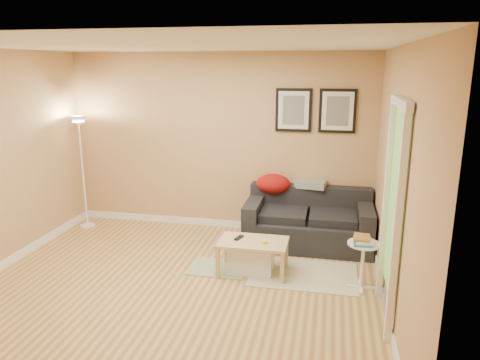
{
  "coord_description": "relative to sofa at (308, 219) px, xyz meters",
  "views": [
    {
      "loc": [
        1.62,
        -4.33,
        2.41
      ],
      "look_at": [
        0.55,
        0.85,
        1.05
      ],
      "focal_mm": 33.58,
      "sensor_mm": 36.0,
      "label": 1
    }
  ],
  "objects": [
    {
      "name": "floor",
      "position": [
        -1.36,
        -1.53,
        -0.38
      ],
      "size": [
        4.5,
        4.5,
        0.0
      ],
      "primitive_type": "plane",
      "color": "tan",
      "rests_on": "ground"
    },
    {
      "name": "red_throw",
      "position": [
        -0.52,
        0.27,
        0.4
      ],
      "size": [
        0.48,
        0.36,
        0.28
      ],
      "primitive_type": null,
      "color": "maroon",
      "rests_on": "sofa"
    },
    {
      "name": "baseboard_back",
      "position": [
        -1.36,
        0.46,
        -0.33
      ],
      "size": [
        4.5,
        0.02,
        0.1
      ],
      "primitive_type": "cube",
      "color": "white",
      "rests_on": "ground"
    },
    {
      "name": "baseboard_left",
      "position": [
        -3.6,
        -1.53,
        -0.33
      ],
      "size": [
        0.02,
        4.0,
        0.1
      ],
      "primitive_type": "cube",
      "color": "white",
      "rests_on": "ground"
    },
    {
      "name": "remote_control",
      "position": [
        -0.77,
        -0.97,
        0.04
      ],
      "size": [
        0.1,
        0.17,
        0.02
      ],
      "primitive_type": "cube",
      "rotation": [
        0.0,
        0.0,
        -0.31
      ],
      "color": "black",
      "rests_on": "coffee_table"
    },
    {
      "name": "tape_roll",
      "position": [
        -0.45,
        -1.05,
        0.04
      ],
      "size": [
        0.07,
        0.07,
        0.03
      ],
      "primitive_type": "cylinder",
      "color": "yellow",
      "rests_on": "coffee_table"
    },
    {
      "name": "doorway",
      "position": [
        0.84,
        -1.68,
        0.65
      ],
      "size": [
        0.12,
        1.01,
        2.13
      ],
      "primitive_type": null,
      "color": "white",
      "rests_on": "ground"
    },
    {
      "name": "side_table",
      "position": [
        0.66,
        -1.15,
        -0.11
      ],
      "size": [
        0.35,
        0.35,
        0.54
      ],
      "primitive_type": null,
      "color": "white",
      "rests_on": "ground"
    },
    {
      "name": "coffee_table",
      "position": [
        -0.59,
        -1.01,
        -0.17
      ],
      "size": [
        0.86,
        0.58,
        0.4
      ],
      "primitive_type": null,
      "rotation": [
        0.0,
        0.0,
        -0.11
      ],
      "color": "tan",
      "rests_on": "ground"
    },
    {
      "name": "green_runner",
      "position": [
        -1.02,
        -0.99,
        -0.37
      ],
      "size": [
        0.7,
        0.5,
        0.01
      ],
      "primitive_type": "cube",
      "color": "#668C4C",
      "rests_on": "ground"
    },
    {
      "name": "sofa",
      "position": [
        0.0,
        0.0,
        0.0
      ],
      "size": [
        1.7,
        0.9,
        0.75
      ],
      "primitive_type": null,
      "color": "black",
      "rests_on": "ground"
    },
    {
      "name": "book_stack",
      "position": [
        0.64,
        -1.16,
        0.2
      ],
      "size": [
        0.26,
        0.3,
        0.08
      ],
      "primitive_type": null,
      "rotation": [
        0.0,
        0.0,
        -0.34
      ],
      "color": "#3964AB",
      "rests_on": "side_table"
    },
    {
      "name": "wall_back",
      "position": [
        -1.36,
        0.47,
        0.92
      ],
      "size": [
        4.5,
        0.0,
        4.5
      ],
      "primitive_type": "plane",
      "rotation": [
        1.57,
        0.0,
        0.0
      ],
      "color": "tan",
      "rests_on": "ground"
    },
    {
      "name": "area_rug",
      "position": [
        0.01,
        -0.95,
        -0.37
      ],
      "size": [
        1.25,
        0.85,
        0.01
      ],
      "primitive_type": "cube",
      "color": "beige",
      "rests_on": "ground"
    },
    {
      "name": "plaid_throw",
      "position": [
        -0.0,
        0.33,
        0.41
      ],
      "size": [
        0.45,
        0.32,
        0.1
      ],
      "primitive_type": null,
      "rotation": [
        0.0,
        0.0,
        -0.14
      ],
      "color": "tan",
      "rests_on": "sofa"
    },
    {
      "name": "ceiling",
      "position": [
        -1.36,
        -1.53,
        2.23
      ],
      "size": [
        4.5,
        4.5,
        0.0
      ],
      "primitive_type": "plane",
      "rotation": [
        3.14,
        0.0,
        0.0
      ],
      "color": "white",
      "rests_on": "wall_back"
    },
    {
      "name": "baseboard_right",
      "position": [
        0.88,
        -1.53,
        -0.33
      ],
      "size": [
        0.02,
        4.0,
        0.1
      ],
      "primitive_type": "cube",
      "color": "white",
      "rests_on": "ground"
    },
    {
      "name": "framed_print_left",
      "position": [
        -0.28,
        0.45,
        1.43
      ],
      "size": [
        0.5,
        0.04,
        0.6
      ],
      "primitive_type": null,
      "color": "black",
      "rests_on": "wall_back"
    },
    {
      "name": "framed_print_right",
      "position": [
        0.32,
        0.45,
        1.43
      ],
      "size": [
        0.5,
        0.04,
        0.6
      ],
      "primitive_type": null,
      "color": "black",
      "rests_on": "wall_back"
    },
    {
      "name": "storage_bin",
      "position": [
        -0.61,
        -0.97,
        -0.21
      ],
      "size": [
        0.54,
        0.39,
        0.33
      ],
      "primitive_type": null,
      "color": "white",
      "rests_on": "ground"
    },
    {
      "name": "wall_front",
      "position": [
        -1.36,
        -3.53,
        0.92
      ],
      "size": [
        4.5,
        0.0,
        4.5
      ],
      "primitive_type": "plane",
      "rotation": [
        -1.57,
        0.0,
        0.0
      ],
      "color": "tan",
      "rests_on": "ground"
    },
    {
      "name": "wall_right",
      "position": [
        0.89,
        -1.53,
        0.92
      ],
      "size": [
        0.0,
        4.0,
        4.0
      ],
      "primitive_type": "plane",
      "rotation": [
        1.57,
        0.0,
        -1.57
      ],
      "color": "tan",
      "rests_on": "ground"
    },
    {
      "name": "floor_lamp",
      "position": [
        -3.36,
        0.04,
        0.43
      ],
      "size": [
        0.22,
        0.22,
        1.71
      ],
      "primitive_type": null,
      "color": "white",
      "rests_on": "ground"
    }
  ]
}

